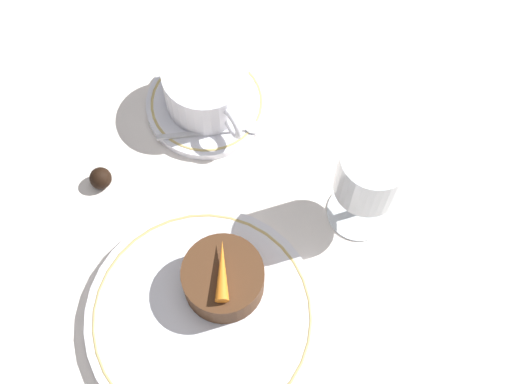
{
  "coord_description": "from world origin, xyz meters",
  "views": [
    {
      "loc": [
        0.18,
        -0.09,
        0.67
      ],
      "look_at": [
        -0.07,
        0.05,
        0.04
      ],
      "focal_mm": 50.0,
      "sensor_mm": 36.0,
      "label": 1
    }
  ],
  "objects_px": {
    "coffee_cup": "(206,86)",
    "wine_glass": "(370,176)",
    "dinner_plate": "(203,317)",
    "dessert_cake": "(223,279)"
  },
  "relations": [
    {
      "from": "coffee_cup",
      "to": "dinner_plate",
      "type": "bearing_deg",
      "value": -30.82
    },
    {
      "from": "wine_glass",
      "to": "dinner_plate",
      "type": "bearing_deg",
      "value": -85.51
    },
    {
      "from": "dinner_plate",
      "to": "dessert_cake",
      "type": "relative_size",
      "value": 2.88
    },
    {
      "from": "wine_glass",
      "to": "dessert_cake",
      "type": "relative_size",
      "value": 1.61
    },
    {
      "from": "dinner_plate",
      "to": "dessert_cake",
      "type": "xyz_separation_m",
      "value": [
        -0.02,
        0.03,
        0.02
      ]
    },
    {
      "from": "dinner_plate",
      "to": "coffee_cup",
      "type": "bearing_deg",
      "value": 149.18
    },
    {
      "from": "dinner_plate",
      "to": "dessert_cake",
      "type": "distance_m",
      "value": 0.04
    },
    {
      "from": "coffee_cup",
      "to": "wine_glass",
      "type": "bearing_deg",
      "value": 19.65
    },
    {
      "from": "wine_glass",
      "to": "coffee_cup",
      "type": "bearing_deg",
      "value": -160.35
    },
    {
      "from": "dinner_plate",
      "to": "wine_glass",
      "type": "height_order",
      "value": "wine_glass"
    }
  ]
}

